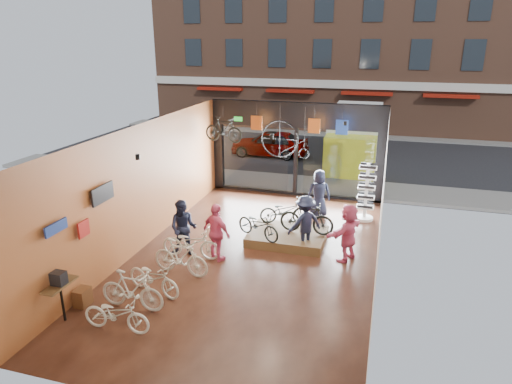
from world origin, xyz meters
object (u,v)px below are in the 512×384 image
at_px(display_bike_right, 284,211).
at_px(box_truck, 354,139).
at_px(customer_5, 348,232).
at_px(customer_1, 183,228).
at_px(customer_4, 319,194).
at_px(floor_bike_4, 191,243).
at_px(display_bike_mid, 307,218).
at_px(customer_3, 305,223).
at_px(floor_bike_3, 181,257).
at_px(floor_bike_2, 154,278).
at_px(sunglasses_rack, 366,192).
at_px(penny_farthing, 287,141).
at_px(floor_bike_0, 116,314).
at_px(customer_2, 217,233).
at_px(hung_bike, 223,129).
at_px(floor_bike_1, 132,290).
at_px(display_platform, 287,237).
at_px(display_bike_left, 258,225).
at_px(street_car, 270,143).

bearing_deg(display_bike_right, box_truck, -26.31).
xyz_separation_m(display_bike_right, customer_5, (2.22, -1.49, 0.13)).
bearing_deg(customer_1, customer_5, 4.21).
distance_m(box_truck, customer_4, 7.22).
xyz_separation_m(floor_bike_4, display_bike_mid, (3.06, 2.03, 0.35)).
height_order(customer_1, customer_3, customer_1).
xyz_separation_m(floor_bike_3, customer_5, (4.28, 2.15, 0.36)).
bearing_deg(customer_5, floor_bike_4, -48.68).
height_order(floor_bike_2, customer_1, customer_1).
relative_size(sunglasses_rack, penny_farthing, 1.16).
relative_size(floor_bike_0, customer_2, 0.91).
bearing_deg(customer_3, customer_5, 123.47).
bearing_deg(hung_bike, penny_farthing, -63.99).
height_order(floor_bike_3, display_bike_mid, display_bike_mid).
height_order(floor_bike_1, customer_1, customer_1).
height_order(customer_3, sunglasses_rack, sunglasses_rack).
relative_size(floor_bike_0, penny_farthing, 0.89).
height_order(customer_4, sunglasses_rack, sunglasses_rack).
distance_m(customer_1, penny_farthing, 5.79).
bearing_deg(floor_bike_4, display_bike_mid, -58.77).
distance_m(display_bike_mid, display_bike_right, 1.06).
relative_size(floor_bike_1, sunglasses_rack, 0.79).
relative_size(display_platform, display_bike_right, 1.47).
distance_m(floor_bike_0, sunglasses_rack, 9.55).
bearing_deg(floor_bike_0, customer_4, -23.40).
relative_size(display_bike_left, customer_2, 0.93).
distance_m(floor_bike_3, customer_5, 4.81).
bearing_deg(floor_bike_3, hung_bike, 14.80).
distance_m(floor_bike_2, customer_5, 5.58).
bearing_deg(penny_farthing, display_bike_left, -89.65).
xyz_separation_m(box_truck, display_platform, (-1.23, -9.59, -1.27)).
bearing_deg(floor_bike_1, street_car, 2.45).
relative_size(customer_5, hung_bike, 1.09).
height_order(display_platform, customer_4, customer_4).
bearing_deg(customer_4, box_truck, -111.85).
bearing_deg(floor_bike_4, floor_bike_3, -174.18).
bearing_deg(customer_3, customer_2, -7.04).
bearing_deg(display_platform, penny_farthing, 103.33).
relative_size(display_bike_right, hung_bike, 1.03).
distance_m(floor_bike_0, floor_bike_4, 3.73).
relative_size(customer_2, customer_3, 1.02).
distance_m(street_car, floor_bike_2, 14.63).
xyz_separation_m(street_car, box_truck, (4.57, -1.00, 0.70)).
bearing_deg(customer_1, customer_4, 43.26).
bearing_deg(floor_bike_2, customer_1, 20.60).
bearing_deg(floor_bike_2, floor_bike_4, 13.38).
height_order(floor_bike_4, penny_farthing, penny_farthing).
relative_size(floor_bike_1, customer_1, 0.96).
distance_m(customer_2, penny_farthing, 5.59).
bearing_deg(customer_1, customer_2, -11.99).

